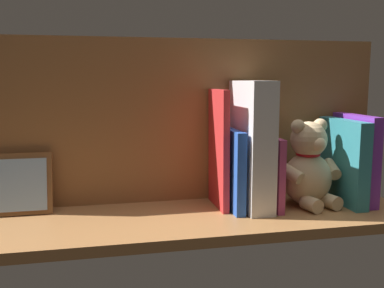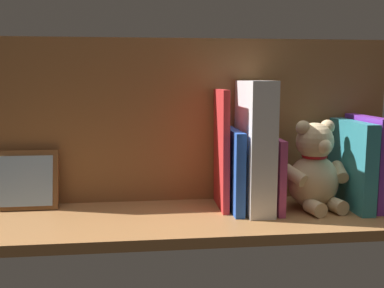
{
  "view_description": "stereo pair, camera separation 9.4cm",
  "coord_description": "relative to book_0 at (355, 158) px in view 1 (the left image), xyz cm",
  "views": [
    {
      "loc": [
        19.68,
        90.5,
        29.26
      ],
      "look_at": [
        0.0,
        0.0,
        15.46
      ],
      "focal_mm": 41.19,
      "sensor_mm": 36.0,
      "label": 1
    },
    {
      "loc": [
        10.46,
        92.02,
        29.26
      ],
      "look_at": [
        0.0,
        0.0,
        15.46
      ],
      "focal_mm": 41.19,
      "sensor_mm": 36.0,
      "label": 2
    }
  ],
  "objects": [
    {
      "name": "book_4",
      "position": [
        33.3,
        -2.2,
        3.03
      ],
      "size": [
        1.61,
        12.87,
        26.87
      ],
      "primitive_type": "cube",
      "rotation": [
        0.0,
        0.01,
        0.0
      ],
      "color": "red",
      "rests_on": "ground_plane"
    },
    {
      "name": "dictionary_thick_white",
      "position": [
        26.21,
        0.02,
        4.0
      ],
      "size": [
        5.6,
        17.1,
        28.79
      ],
      "primitive_type": "cube",
      "color": "silver",
      "rests_on": "ground_plane"
    },
    {
      "name": "book_1",
      "position": [
        3.58,
        0.53,
        -0.52
      ],
      "size": [
        3.18,
        18.33,
        19.77
      ],
      "primitive_type": "cube",
      "color": "teal",
      "rests_on": "ground_plane"
    },
    {
      "name": "book_3",
      "position": [
        30.8,
        -0.67,
        -1.37
      ],
      "size": [
        2.11,
        15.92,
        18.05
      ],
      "primitive_type": "cube",
      "color": "blue",
      "rests_on": "ground_plane"
    },
    {
      "name": "teddy_bear",
      "position": [
        12.51,
        1.02,
        -1.55
      ],
      "size": [
        15.99,
        14.46,
        20.12
      ],
      "rotation": [
        0.0,
        0.0,
        0.2
      ],
      "color": "#D1B284",
      "rests_on": "ground_plane"
    },
    {
      "name": "book_0",
      "position": [
        0.0,
        0.0,
        0.0
      ],
      "size": [
        2.61,
        17.27,
        20.81
      ],
      "primitive_type": "cube",
      "rotation": [
        0.0,
        0.01,
        0.0
      ],
      "color": "purple",
      "rests_on": "ground_plane"
    },
    {
      "name": "shelf_back_panel",
      "position": [
        40.52,
        -9.78,
        8.88
      ],
      "size": [
        98.43,
        1.5,
        38.56
      ],
      "primitive_type": "cube",
      "color": "#936035",
      "rests_on": "ground_plane"
    },
    {
      "name": "ground_plane",
      "position": [
        40.52,
        2.59,
        -11.5
      ],
      "size": [
        98.43,
        29.25,
        2.2
      ],
      "primitive_type": "cube",
      "color": "#9E6B3D"
    },
    {
      "name": "book_2",
      "position": [
        21.91,
        -0.39,
        -2.23
      ],
      "size": [
        1.53,
        16.49,
        16.34
      ],
      "primitive_type": "cube",
      "color": "#B23F72",
      "rests_on": "ground_plane"
    },
    {
      "name": "picture_frame_leaning",
      "position": [
        77.25,
        -5.89,
        -3.89
      ],
      "size": [
        14.18,
        4.81,
        13.34
      ],
      "color": "brown",
      "rests_on": "ground_plane"
    }
  ]
}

